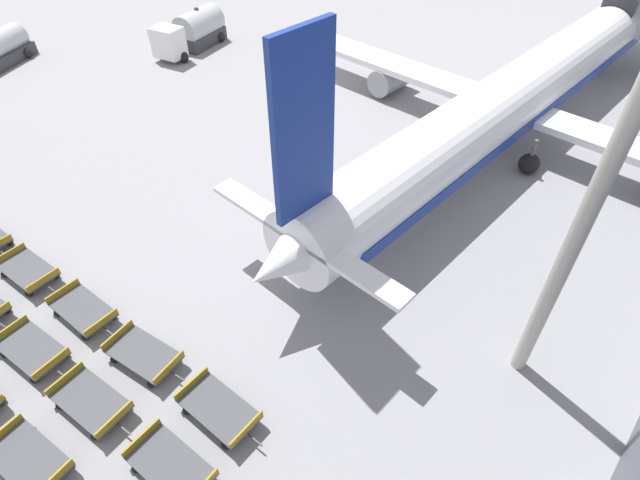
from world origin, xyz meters
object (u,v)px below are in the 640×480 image
at_px(baggage_dolly_row_mid_a_col_c, 32,350).
at_px(baggage_dolly_row_mid_b_col_b, 28,270).
at_px(fuel_tanker_secondary, 193,32).
at_px(baggage_dolly_row_near_col_d, 28,460).
at_px(baggage_dolly_row_mid_b_col_d, 144,355).
at_px(baggage_dolly_row_mid_a_col_d, 91,402).
at_px(baggage_dolly_row_mid_b_col_c, 83,310).
at_px(baggage_dolly_row_mid_a_col_e, 171,466).
at_px(airplane, 525,91).
at_px(baggage_dolly_row_mid_b_col_e, 219,409).

relative_size(baggage_dolly_row_mid_a_col_c, baggage_dolly_row_mid_b_col_b, 1.00).
relative_size(fuel_tanker_secondary, baggage_dolly_row_near_col_d, 2.05).
xyz_separation_m(fuel_tanker_secondary, baggage_dolly_row_mid_b_col_d, (25.86, -22.33, -0.93)).
xyz_separation_m(fuel_tanker_secondary, baggage_dolly_row_mid_b_col_b, (17.51, -23.38, -0.93)).
height_order(baggage_dolly_row_mid_a_col_d, baggage_dolly_row_mid_b_col_c, same).
relative_size(baggage_dolly_row_mid_a_col_c, baggage_dolly_row_mid_a_col_e, 1.00).
bearing_deg(airplane, baggage_dolly_row_mid_b_col_e, -87.10).
distance_m(baggage_dolly_row_mid_a_col_c, baggage_dolly_row_mid_b_col_d, 4.72).
xyz_separation_m(baggage_dolly_row_mid_a_col_e, baggage_dolly_row_mid_b_col_e, (-0.45, 2.48, 0.00)).
bearing_deg(airplane, baggage_dolly_row_near_col_d, -93.59).
bearing_deg(fuel_tanker_secondary, baggage_dolly_row_mid_a_col_e, -38.52).
distance_m(baggage_dolly_row_near_col_d, baggage_dolly_row_mid_b_col_b, 10.01).
distance_m(airplane, baggage_dolly_row_near_col_d, 32.94).
relative_size(baggage_dolly_row_mid_a_col_e, baggage_dolly_row_mid_b_col_d, 0.99).
height_order(fuel_tanker_secondary, baggage_dolly_row_mid_b_col_c, fuel_tanker_secondary).
bearing_deg(baggage_dolly_row_mid_b_col_d, baggage_dolly_row_mid_b_col_c, -173.05).
relative_size(baggage_dolly_row_mid_a_col_d, baggage_dolly_row_mid_a_col_e, 1.00).
xyz_separation_m(baggage_dolly_row_near_col_d, baggage_dolly_row_mid_a_col_d, (-0.42, 2.60, 0.00)).
bearing_deg(airplane, baggage_dolly_row_mid_a_col_d, -94.70).
height_order(baggage_dolly_row_mid_a_col_c, baggage_dolly_row_mid_a_col_d, same).
relative_size(fuel_tanker_secondary, baggage_dolly_row_mid_b_col_e, 2.07).
distance_m(baggage_dolly_row_near_col_d, baggage_dolly_row_mid_b_col_c, 6.72).
relative_size(baggage_dolly_row_near_col_d, baggage_dolly_row_mid_a_col_d, 1.00).
bearing_deg(airplane, baggage_dolly_row_mid_a_col_c, -101.97).
xyz_separation_m(baggage_dolly_row_mid_b_col_b, baggage_dolly_row_mid_b_col_c, (4.29, 0.55, 0.00)).
height_order(baggage_dolly_row_mid_a_col_e, baggage_dolly_row_mid_b_col_d, same).
bearing_deg(baggage_dolly_row_mid_a_col_d, baggage_dolly_row_mid_b_col_d, 97.96).
height_order(baggage_dolly_row_mid_a_col_c, baggage_dolly_row_mid_b_col_b, same).
bearing_deg(baggage_dolly_row_mid_b_col_b, baggage_dolly_row_mid_a_col_c, -22.52).
relative_size(airplane, fuel_tanker_secondary, 6.04).
height_order(airplane, baggage_dolly_row_mid_b_col_e, airplane).
height_order(baggage_dolly_row_near_col_d, baggage_dolly_row_mid_a_col_d, same).
bearing_deg(baggage_dolly_row_mid_a_col_e, baggage_dolly_row_near_col_d, -140.40).
height_order(fuel_tanker_secondary, baggage_dolly_row_near_col_d, fuel_tanker_secondary).
xyz_separation_m(fuel_tanker_secondary, baggage_dolly_row_mid_a_col_e, (30.51, -24.29, -0.93)).
height_order(baggage_dolly_row_mid_b_col_b, baggage_dolly_row_mid_b_col_e, same).
relative_size(baggage_dolly_row_mid_b_col_b, baggage_dolly_row_mid_b_col_d, 0.99).
relative_size(fuel_tanker_secondary, baggage_dolly_row_mid_a_col_d, 2.05).
distance_m(fuel_tanker_secondary, baggage_dolly_row_mid_b_col_c, 31.58).
relative_size(airplane, baggage_dolly_row_mid_b_col_d, 12.36).
height_order(baggage_dolly_row_near_col_d, baggage_dolly_row_mid_b_col_e, same).
xyz_separation_m(baggage_dolly_row_mid_b_col_b, baggage_dolly_row_mid_b_col_d, (8.35, 1.05, 0.00)).
bearing_deg(fuel_tanker_secondary, baggage_dolly_row_mid_a_col_d, -43.51).
distance_m(baggage_dolly_row_mid_b_col_c, baggage_dolly_row_mid_b_col_e, 8.33).
distance_m(baggage_dolly_row_mid_a_col_c, baggage_dolly_row_mid_a_col_e, 8.37).
xyz_separation_m(baggage_dolly_row_mid_a_col_c, baggage_dolly_row_mid_b_col_d, (3.65, 2.99, 0.00)).
bearing_deg(fuel_tanker_secondary, airplane, 10.42).
distance_m(fuel_tanker_secondary, baggage_dolly_row_mid_a_col_d, 36.16).
bearing_deg(baggage_dolly_row_mid_b_col_b, baggage_dolly_row_mid_a_col_e, -4.02).
distance_m(baggage_dolly_row_mid_a_col_e, baggage_dolly_row_mid_b_col_e, 2.52).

